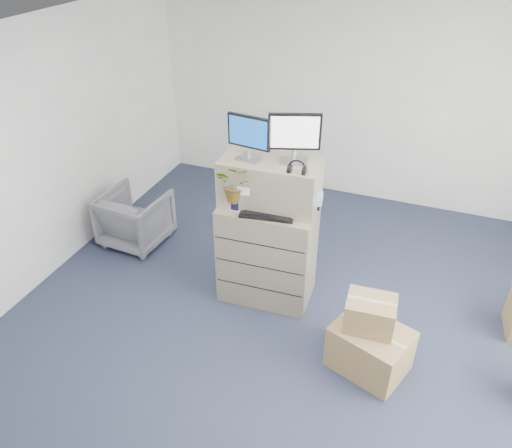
# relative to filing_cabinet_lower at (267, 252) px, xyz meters

# --- Properties ---
(ground) EXTENTS (7.00, 7.00, 0.00)m
(ground) POSITION_rel_filing_cabinet_lower_xyz_m (0.49, -0.88, -0.57)
(ground) COLOR #252B44
(ground) RESTS_ON ground
(wall_back) EXTENTS (6.00, 0.02, 2.80)m
(wall_back) POSITION_rel_filing_cabinet_lower_xyz_m (0.49, 2.63, 0.83)
(wall_back) COLOR silver
(wall_back) RESTS_ON ground
(filing_cabinet_lower) EXTENTS (1.00, 0.64, 1.13)m
(filing_cabinet_lower) POSITION_rel_filing_cabinet_lower_xyz_m (0.00, 0.00, 0.00)
(filing_cabinet_lower) COLOR gray
(filing_cabinet_lower) RESTS_ON ground
(filing_cabinet_upper) EXTENTS (0.99, 0.53, 0.48)m
(filing_cabinet_upper) POSITION_rel_filing_cabinet_lower_xyz_m (-0.00, 0.05, 0.81)
(filing_cabinet_upper) COLOR gray
(filing_cabinet_upper) RESTS_ON filing_cabinet_lower
(monitor_left) EXTENTS (0.44, 0.20, 0.44)m
(monitor_left) POSITION_rel_filing_cabinet_lower_xyz_m (-0.21, 0.01, 1.30)
(monitor_left) COLOR #99999E
(monitor_left) RESTS_ON filing_cabinet_upper
(monitor_right) EXTENTS (0.48, 0.26, 0.49)m
(monitor_right) POSITION_rel_filing_cabinet_lower_xyz_m (0.21, 0.10, 1.32)
(monitor_right) COLOR #99999E
(monitor_right) RESTS_ON filing_cabinet_upper
(headphones) EXTENTS (0.17, 0.03, 0.17)m
(headphones) POSITION_rel_filing_cabinet_lower_xyz_m (0.31, -0.10, 1.10)
(headphones) COLOR black
(headphones) RESTS_ON filing_cabinet_upper
(keyboard) EXTENTS (0.56, 0.30, 0.03)m
(keyboard) POSITION_rel_filing_cabinet_lower_xyz_m (0.05, -0.16, 0.58)
(keyboard) COLOR black
(keyboard) RESTS_ON filing_cabinet_lower
(mouse) EXTENTS (0.10, 0.07, 0.03)m
(mouse) POSITION_rel_filing_cabinet_lower_xyz_m (0.31, -0.11, 0.58)
(mouse) COLOR silver
(mouse) RESTS_ON filing_cabinet_lower
(water_bottle) EXTENTS (0.08, 0.08, 0.27)m
(water_bottle) POSITION_rel_filing_cabinet_lower_xyz_m (0.09, 0.05, 0.70)
(water_bottle) COLOR #92949A
(water_bottle) RESTS_ON filing_cabinet_lower
(phone_dock) EXTENTS (0.06, 0.05, 0.13)m
(phone_dock) POSITION_rel_filing_cabinet_lower_xyz_m (-0.05, 0.04, 0.61)
(phone_dock) COLOR silver
(phone_dock) RESTS_ON filing_cabinet_lower
(external_drive) EXTENTS (0.26, 0.21, 0.07)m
(external_drive) POSITION_rel_filing_cabinet_lower_xyz_m (0.37, 0.17, 0.60)
(external_drive) COLOR black
(external_drive) RESTS_ON filing_cabinet_lower
(tissue_box) EXTENTS (0.30, 0.18, 0.10)m
(tissue_box) POSITION_rel_filing_cabinet_lower_xyz_m (0.38, 0.11, 0.69)
(tissue_box) COLOR #3F9DD8
(tissue_box) RESTS_ON external_drive
(potted_plant) EXTENTS (0.40, 0.44, 0.40)m
(potted_plant) POSITION_rel_filing_cabinet_lower_xyz_m (-0.28, -0.13, 0.79)
(potted_plant) COLOR #9CB793
(potted_plant) RESTS_ON filing_cabinet_lower
(office_chair) EXTENTS (0.79, 0.75, 0.76)m
(office_chair) POSITION_rel_filing_cabinet_lower_xyz_m (-1.91, 0.37, -0.18)
(office_chair) COLOR slate
(office_chair) RESTS_ON ground
(cardboard_boxes) EXTENTS (2.35, 1.64, 0.76)m
(cardboard_boxes) POSITION_rel_filing_cabinet_lower_xyz_m (2.18, -0.27, -0.26)
(cardboard_boxes) COLOR #9E784C
(cardboard_boxes) RESTS_ON ground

